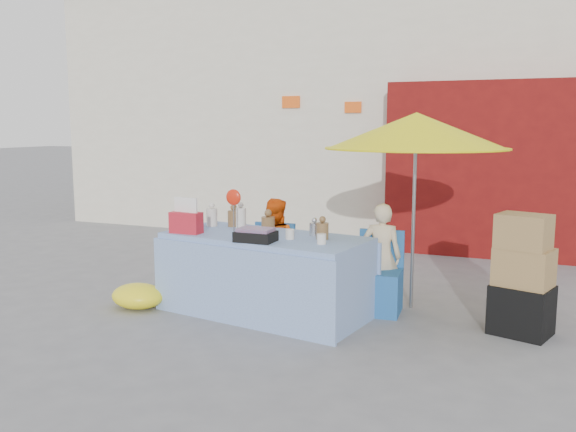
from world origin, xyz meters
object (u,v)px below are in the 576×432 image
at_px(umbrella, 416,132).
at_px(vendor_orange, 274,248).
at_px(market_table, 265,273).
at_px(box_stack, 523,280).
at_px(vendor_beige, 382,256).
at_px(chair_right, 378,288).
at_px(chair_left, 269,277).

bearing_deg(umbrella, vendor_orange, -174.47).
bearing_deg(market_table, umbrella, 38.54).
bearing_deg(box_stack, vendor_beige, 167.75).
xyz_separation_m(vendor_beige, box_stack, (1.42, -0.31, -0.04)).
xyz_separation_m(market_table, umbrella, (1.39, 0.77, 1.46)).
bearing_deg(box_stack, chair_right, 173.03).
relative_size(chair_right, vendor_orange, 0.74).
height_order(chair_left, vendor_beige, vendor_beige).
xyz_separation_m(market_table, chair_right, (1.09, 0.48, -0.17)).
height_order(chair_left, vendor_orange, vendor_orange).
relative_size(vendor_orange, box_stack, 0.99).
distance_m(chair_right, box_stack, 1.45).
height_order(vendor_beige, umbrella, umbrella).
height_order(vendor_orange, umbrella, umbrella).
relative_size(vendor_beige, box_stack, 1.00).
bearing_deg(vendor_beige, box_stack, 163.49).
distance_m(chair_right, umbrella, 1.69).
bearing_deg(chair_left, market_table, -75.89).
bearing_deg(chair_left, vendor_beige, 1.86).
bearing_deg(vendor_beige, umbrella, -157.69).
height_order(market_table, chair_left, market_table).
bearing_deg(umbrella, box_stack, -22.29).
relative_size(market_table, vendor_orange, 2.02).
bearing_deg(chair_right, vendor_orange, 169.60).
height_order(market_table, umbrella, umbrella).
bearing_deg(market_table, chair_right, 33.57).
distance_m(umbrella, box_stack, 1.82).
relative_size(market_table, box_stack, 2.01).
distance_m(chair_left, box_stack, 2.69).
bearing_deg(umbrella, market_table, -151.09).
bearing_deg(market_table, vendor_orange, 114.09).
relative_size(chair_left, umbrella, 0.41).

